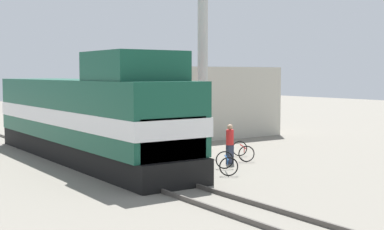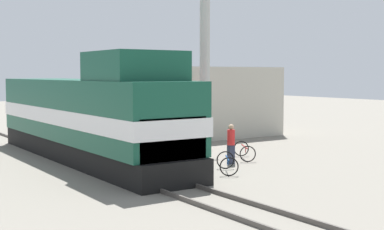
% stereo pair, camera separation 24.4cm
% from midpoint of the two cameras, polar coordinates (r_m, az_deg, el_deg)
% --- Properties ---
extents(ground_plane, '(120.00, 120.00, 0.00)m').
position_cam_midpoint_polar(ground_plane, '(22.68, -7.73, -5.78)').
color(ground_plane, slate).
extents(rail_near, '(0.08, 37.76, 0.15)m').
position_cam_midpoint_polar(rail_near, '(22.37, -9.39, -5.75)').
color(rail_near, '#4C4742').
rests_on(rail_near, ground_plane).
extents(rail_far, '(0.08, 37.76, 0.15)m').
position_cam_midpoint_polar(rail_far, '(22.99, -6.12, -5.44)').
color(rail_far, '#4C4742').
rests_on(rail_far, ground_plane).
extents(locomotive, '(3.23, 16.08, 4.86)m').
position_cam_midpoint_polar(locomotive, '(24.83, -10.50, -0.22)').
color(locomotive, black).
rests_on(locomotive, ground_plane).
extents(utility_pole, '(1.80, 0.54, 9.90)m').
position_cam_midpoint_polar(utility_pole, '(28.55, 1.62, 6.39)').
color(utility_pole, '#B2B2AD').
rests_on(utility_pole, ground_plane).
extents(vendor_umbrella, '(2.52, 2.52, 2.08)m').
position_cam_midpoint_polar(vendor_umbrella, '(26.11, -3.02, -0.44)').
color(vendor_umbrella, '#4C4C4C').
rests_on(vendor_umbrella, ground_plane).
extents(billboard_sign, '(1.69, 0.12, 3.30)m').
position_cam_midpoint_polar(billboard_sign, '(29.95, -1.06, 1.44)').
color(billboard_sign, '#595959').
rests_on(billboard_sign, ground_plane).
extents(shrub_cluster, '(0.78, 0.78, 0.78)m').
position_cam_midpoint_polar(shrub_cluster, '(26.81, -4.05, -3.34)').
color(shrub_cluster, '#236028').
rests_on(shrub_cluster, ground_plane).
extents(person_bystander, '(0.34, 0.34, 1.77)m').
position_cam_midpoint_polar(person_bystander, '(23.78, 4.48, -2.93)').
color(person_bystander, '#2D3347').
rests_on(person_bystander, ground_plane).
extents(bicycle, '(1.54, 1.93, 0.75)m').
position_cam_midpoint_polar(bicycle, '(25.27, 5.89, -3.84)').
color(bicycle, black).
rests_on(bicycle, ground_plane).
extents(bicycle_spare, '(1.52, 1.80, 0.75)m').
position_cam_midpoint_polar(bicycle_spare, '(21.83, 4.09, -5.13)').
color(bicycle_spare, black).
rests_on(bicycle_spare, ground_plane).
extents(building_block_distant, '(7.38, 4.88, 4.42)m').
position_cam_midpoint_polar(building_block_distant, '(34.77, 2.77, 1.46)').
color(building_block_distant, '#B7B2A3').
rests_on(building_block_distant, ground_plane).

